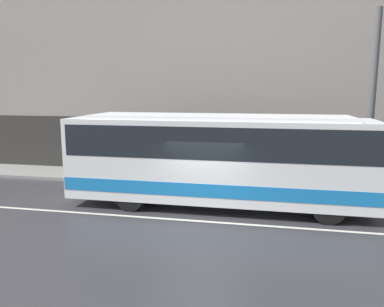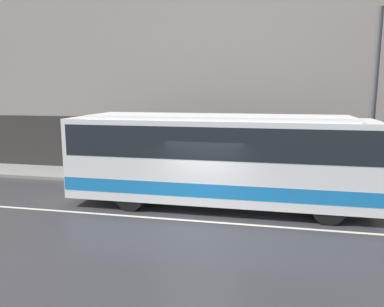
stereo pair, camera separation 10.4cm
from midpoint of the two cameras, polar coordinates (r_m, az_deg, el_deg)
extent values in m
plane|color=#333338|center=(12.13, 1.69, -10.30)|extent=(60.00, 60.00, 0.00)
cube|color=gray|center=(17.06, 4.85, -4.18)|extent=(60.00, 2.44, 0.14)
cube|color=gray|center=(18.08, 5.73, 17.26)|extent=(60.00, 0.30, 13.10)
cube|color=#2D2B28|center=(17.97, 5.40, 0.84)|extent=(60.00, 0.06, 2.80)
cube|color=beige|center=(12.13, 1.69, -10.29)|extent=(54.00, 0.14, 0.01)
cube|color=white|center=(13.26, 4.09, -0.74)|extent=(10.53, 2.57, 2.81)
cube|color=#1972BF|center=(13.44, 4.04, -4.32)|extent=(10.48, 2.59, 0.45)
cube|color=black|center=(13.15, 4.12, 2.22)|extent=(10.22, 2.59, 1.07)
cube|color=orange|center=(13.42, 26.84, 3.61)|extent=(0.12, 1.93, 0.28)
cube|color=white|center=(13.08, 4.16, 5.59)|extent=(8.95, 2.18, 0.12)
cylinder|color=black|center=(12.49, 20.33, -7.86)|extent=(1.02, 0.28, 1.02)
cylinder|color=black|center=(14.63, 19.10, -5.25)|extent=(1.02, 0.28, 1.02)
cylinder|color=black|center=(13.19, -9.19, -6.44)|extent=(1.02, 0.28, 1.02)
cylinder|color=black|center=(15.24, -6.14, -4.18)|extent=(1.02, 0.28, 1.02)
cylinder|color=#4C4C4F|center=(16.23, 26.02, 7.04)|extent=(0.25, 0.25, 7.06)
cylinder|color=#333338|center=(17.73, -0.79, -1.05)|extent=(0.36, 0.36, 1.41)
sphere|color=tan|center=(17.60, -0.80, 1.62)|extent=(0.26, 0.26, 0.26)
camera|label=1|loc=(0.05, -89.78, 0.04)|focal=35.00mm
camera|label=2|loc=(0.05, 90.22, -0.04)|focal=35.00mm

